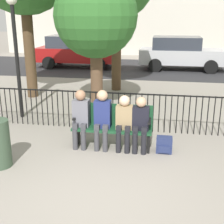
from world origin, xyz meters
name	(u,v)px	position (x,y,z in m)	size (l,w,h in m)	color
ground_plane	(91,200)	(0.00, 0.00, 0.00)	(80.00, 80.00, 0.00)	gray
park_bench	(113,125)	(0.00, 2.09, 0.49)	(1.69, 0.45, 0.92)	#194728
seated_person_0	(81,115)	(-0.66, 1.97, 0.70)	(0.34, 0.39, 1.25)	#3D3D42
seated_person_1	(102,116)	(-0.20, 1.97, 0.71)	(0.34, 0.39, 1.26)	#3D3D42
seated_person_2	(124,120)	(0.26, 1.96, 0.66)	(0.34, 0.39, 1.17)	black
seated_person_3	(141,121)	(0.60, 1.96, 0.65)	(0.34, 0.39, 1.15)	black
backpack	(164,145)	(1.10, 1.95, 0.16)	(0.32, 0.26, 0.33)	navy
fence_railing	(119,108)	(-0.02, 3.09, 0.56)	(9.01, 0.03, 0.95)	black
tree_0	(96,17)	(-0.89, 4.63, 2.65)	(2.31, 2.31, 3.84)	brown
lamp_post	(15,37)	(-2.81, 3.63, 2.17)	(0.28, 0.28, 3.23)	black
street_surface	(144,68)	(0.00, 12.00, 0.00)	(24.00, 6.00, 0.01)	#2B2B2D
parked_car_0	(181,53)	(1.80, 11.94, 0.84)	(4.20, 1.94, 1.62)	#B7B7BC
parked_car_1	(76,51)	(-3.54, 11.83, 0.84)	(4.20, 1.94, 1.62)	maroon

